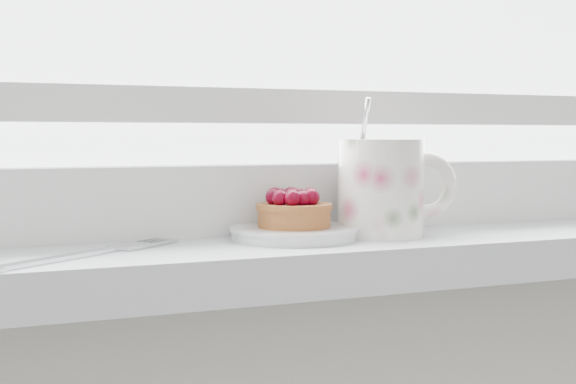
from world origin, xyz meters
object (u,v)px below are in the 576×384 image
floral_mug (384,186)px  fork (83,254)px  raspberry_tart (294,209)px  saucer (294,233)px

floral_mug → fork: floral_mug is taller
floral_mug → fork: bearing=-175.6°
raspberry_tart → fork: size_ratio=0.39×
raspberry_tart → fork: raspberry_tart is taller
floral_mug → raspberry_tart: bearing=174.4°
saucer → floral_mug: size_ratio=0.90×
floral_mug → fork: 0.30m
raspberry_tart → floral_mug: (0.09, -0.01, 0.02)m
saucer → raspberry_tart: 0.02m
floral_mug → fork: size_ratio=0.74×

